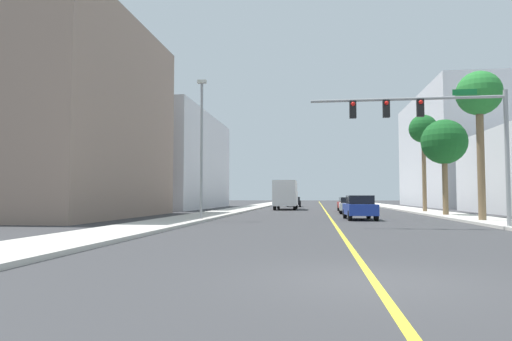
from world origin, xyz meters
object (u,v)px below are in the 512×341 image
palm_mid (444,143)px  car_red (347,204)px  car_black (294,202)px  street_lamp (202,142)px  palm_far (423,131)px  car_white (350,205)px  delivery_truck (286,194)px  palm_near (479,97)px  traffic_signal_mast (438,124)px  car_blue (360,207)px

palm_mid → car_red: size_ratio=1.74×
car_red → car_black: (-6.06, 17.19, -0.02)m
street_lamp → palm_far: 22.44m
car_white → delivery_truck: (-6.13, 10.41, 0.95)m
palm_near → palm_far: 14.40m
delivery_truck → car_white: bearing=-59.8°
palm_mid → delivery_truck: bearing=129.9°
car_white → palm_near: bearing=-59.5°
palm_mid → car_white: palm_mid is taller
street_lamp → delivery_truck: street_lamp is taller
car_black → car_white: size_ratio=1.01×
delivery_truck → traffic_signal_mast: bearing=-72.1°
palm_far → car_black: 24.96m
palm_near → car_black: size_ratio=2.11×
palm_near → palm_far: bearing=89.1°
palm_mid → car_black: 30.72m
palm_near → palm_far: size_ratio=1.00×
car_white → delivery_truck: bearing=122.2°
traffic_signal_mast → street_lamp: size_ratio=1.07×
palm_far → delivery_truck: size_ratio=1.16×
traffic_signal_mast → palm_far: bearing=78.8°
car_blue → car_red: 15.52m
traffic_signal_mast → car_blue: size_ratio=2.25×
traffic_signal_mast → street_lamp: street_lamp is taller
palm_mid → palm_far: (0.22, 7.20, 1.89)m
car_blue → traffic_signal_mast: bearing=-70.5°
street_lamp → palm_mid: (16.31, 7.76, 0.60)m
car_black → car_white: bearing=-78.6°
car_red → traffic_signal_mast: bearing=-84.6°
palm_near → car_white: 15.07m
palm_mid → car_red: 13.14m
street_lamp → traffic_signal_mast: bearing=-20.1°
car_white → car_black: bearing=106.0°
traffic_signal_mast → palm_mid: 12.92m
palm_far → car_red: palm_far is taller
palm_far → car_blue: (-6.85, -12.20, -6.54)m
car_blue → car_white: 9.72m
traffic_signal_mast → palm_mid: size_ratio=1.30×
delivery_truck → palm_near: bearing=-60.7°
palm_near → traffic_signal_mast: bearing=-125.3°
car_blue → car_black: 33.21m
palm_mid → delivery_truck: palm_mid is taller
traffic_signal_mast → car_blue: traffic_signal_mast is taller
street_lamp → palm_mid: street_lamp is taller
car_blue → car_red: bearing=86.4°
street_lamp → car_white: 16.38m
car_blue → delivery_truck: size_ratio=0.54×
car_white → delivery_truck: delivery_truck is taller
street_lamp → palm_near: palm_near is taller
palm_near → car_blue: (-6.64, 2.20, -6.43)m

